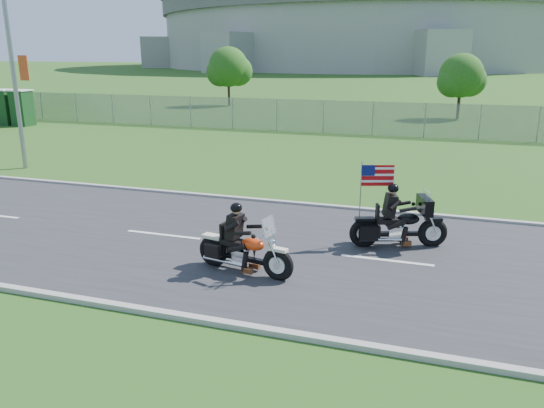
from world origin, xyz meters
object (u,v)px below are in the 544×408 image
(porta_toilet_b, at_px, (5,108))
(streetlight, at_px, (12,31))
(porta_toilet_a, at_px, (22,109))
(motorcycle_lead, at_px, (243,251))
(motorcycle_follow, at_px, (398,226))

(porta_toilet_b, bearing_deg, streetlight, -43.35)
(porta_toilet_a, bearing_deg, motorcycle_lead, -39.10)
(streetlight, height_order, porta_toilet_b, streetlight)
(streetlight, relative_size, porta_toilet_a, 4.35)
(motorcycle_follow, bearing_deg, streetlight, 143.81)
(porta_toilet_a, bearing_deg, motorcycle_follow, -31.31)
(porta_toilet_b, xyz_separation_m, motorcycle_lead, (24.36, -18.66, -0.63))
(porta_toilet_b, relative_size, motorcycle_follow, 0.94)
(porta_toilet_a, bearing_deg, porta_toilet_b, 180.00)
(streetlight, bearing_deg, motorcycle_lead, -31.34)
(streetlight, xyz_separation_m, motorcycle_follow, (16.13, -5.13, -5.06))
(porta_toilet_a, distance_m, motorcycle_lead, 29.59)
(streetlight, xyz_separation_m, porta_toilet_a, (-10.02, 10.78, -4.49))
(motorcycle_lead, relative_size, motorcycle_follow, 1.00)
(porta_toilet_b, bearing_deg, porta_toilet_a, 0.00)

